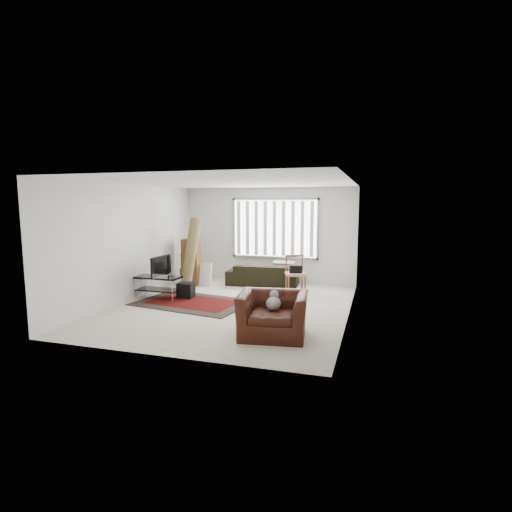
{
  "coord_description": "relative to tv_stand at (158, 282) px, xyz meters",
  "views": [
    {
      "loc": [
        3.0,
        -8.04,
        2.26
      ],
      "look_at": [
        0.34,
        0.7,
        1.05
      ],
      "focal_mm": 28.0,
      "sensor_mm": 36.0,
      "label": 1
    }
  ],
  "objects": [
    {
      "name": "subwoofer",
      "position": [
        0.62,
        0.2,
        -0.19
      ],
      "size": [
        0.39,
        0.39,
        0.36
      ],
      "primitive_type": "cube",
      "rotation": [
        0.0,
        0.0,
        0.1
      ],
      "color": "black",
      "rests_on": "persian_rug"
    },
    {
      "name": "tv",
      "position": [
        -0.0,
        0.0,
        0.4
      ],
      "size": [
        0.11,
        0.87,
        0.5
      ],
      "primitive_type": "imported",
      "rotation": [
        0.0,
        0.0,
        1.57
      ],
      "color": "black",
      "rests_on": "tv_stand"
    },
    {
      "name": "room",
      "position": [
        1.98,
        0.3,
        1.37
      ],
      "size": [
        6.0,
        6.02,
        2.71
      ],
      "color": "beige",
      "rests_on": "ground"
    },
    {
      "name": "moving_boxes",
      "position": [
        0.03,
        1.74,
        0.21
      ],
      "size": [
        0.54,
        0.5,
        1.27
      ],
      "color": "brown",
      "rests_on": "ground"
    },
    {
      "name": "white_flatpack",
      "position": [
        0.38,
        1.73,
        -0.07
      ],
      "size": [
        0.51,
        0.21,
        0.63
      ],
      "primitive_type": "cube",
      "rotation": [
        -0.16,
        0.0,
        -0.09
      ],
      "color": "silver",
      "rests_on": "ground"
    },
    {
      "name": "armchair",
      "position": [
        3.3,
        -1.84,
        0.04
      ],
      "size": [
        1.28,
        1.15,
        0.86
      ],
      "rotation": [
        0.0,
        0.0,
        0.14
      ],
      "color": "#39150B",
      "rests_on": "ground"
    },
    {
      "name": "sofa",
      "position": [
        1.94,
        2.24,
        -0.01
      ],
      "size": [
        2.01,
        0.99,
        0.75
      ],
      "primitive_type": "imported",
      "rotation": [
        0.0,
        0.0,
        3.21
      ],
      "color": "black",
      "rests_on": "ground"
    },
    {
      "name": "persian_rug",
      "position": [
        0.98,
        -0.17,
        -0.38
      ],
      "size": [
        2.71,
        2.02,
        0.02
      ],
      "color": "black",
      "rests_on": "ground"
    },
    {
      "name": "tv_stand",
      "position": [
        0.0,
        0.0,
        0.0
      ],
      "size": [
        1.07,
        0.48,
        0.54
      ],
      "color": "black",
      "rests_on": "ground"
    },
    {
      "name": "rolled_rug",
      "position": [
        0.25,
        1.24,
        0.56
      ],
      "size": [
        0.42,
        0.85,
        1.89
      ],
      "primitive_type": "cylinder",
      "rotation": [
        -0.29,
        0.0,
        -0.17
      ],
      "color": "brown",
      "rests_on": "ground"
    },
    {
      "name": "side_chair",
      "position": [
        2.98,
        1.69,
        0.13
      ],
      "size": [
        0.64,
        0.64,
        0.93
      ],
      "rotation": [
        0.0,
        0.0,
        0.36
      ],
      "color": "#8D725C",
      "rests_on": "ground"
    }
  ]
}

